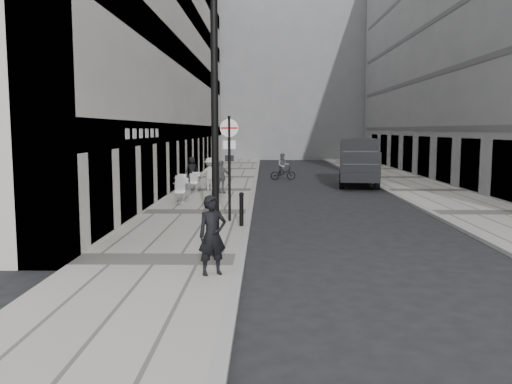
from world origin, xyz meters
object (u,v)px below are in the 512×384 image
panel_van (359,160)px  cyclist (283,169)px  lamppost (215,102)px  sign_post (229,154)px  walking_man (212,235)px

panel_van → cyclist: size_ratio=3.44×
lamppost → sign_post: bearing=90.0°
walking_man → sign_post: sign_post is taller
sign_post → cyclist: sign_post is taller
cyclist → panel_van: bearing=-44.0°
lamppost → walking_man: bearing=-87.2°
walking_man → panel_van: 20.97m
walking_man → lamppost: lamppost is taller
sign_post → panel_van: size_ratio=0.60×
cyclist → walking_man: bearing=-98.9°
sign_post → panel_van: (6.63, 12.97, -0.90)m
panel_van → cyclist: panel_van is taller
panel_van → lamppost: bearing=-102.2°
sign_post → lamppost: size_ratio=0.53×
lamppost → panel_van: size_ratio=1.14×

